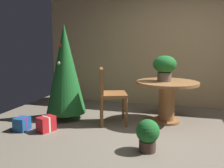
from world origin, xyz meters
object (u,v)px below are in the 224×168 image
(potted_plant, at_px, (148,134))
(gift_box_red, at_px, (46,124))
(flower_vase, at_px, (165,66))
(wooden_chair_left_near, at_px, (109,92))
(round_dining_table, at_px, (167,95))
(holiday_tree, at_px, (65,69))
(gift_box_blue, at_px, (22,124))

(potted_plant, bearing_deg, gift_box_red, 169.83)
(flower_vase, relative_size, wooden_chair_left_near, 0.46)
(round_dining_table, distance_m, potted_plant, 1.30)
(round_dining_table, height_order, holiday_tree, holiday_tree)
(round_dining_table, relative_size, gift_box_blue, 4.74)
(wooden_chair_left_near, height_order, gift_box_blue, wooden_chair_left_near)
(flower_vase, distance_m, wooden_chair_left_near, 1.04)
(holiday_tree, distance_m, potted_plant, 2.00)
(round_dining_table, xyz_separation_m, flower_vase, (-0.06, 0.01, 0.48))
(round_dining_table, distance_m, gift_box_red, 2.04)
(flower_vase, relative_size, potted_plant, 1.07)
(flower_vase, bearing_deg, holiday_tree, -170.34)
(flower_vase, bearing_deg, round_dining_table, -14.56)
(holiday_tree, relative_size, potted_plant, 4.12)
(flower_vase, height_order, wooden_chair_left_near, flower_vase)
(flower_vase, relative_size, gift_box_blue, 1.97)
(gift_box_red, relative_size, potted_plant, 0.74)
(gift_box_blue, distance_m, gift_box_red, 0.39)
(flower_vase, xyz_separation_m, gift_box_blue, (-2.08, -1.07, -0.86))
(round_dining_table, bearing_deg, flower_vase, 165.44)
(round_dining_table, xyz_separation_m, potted_plant, (-0.16, -1.26, -0.26))
(round_dining_table, height_order, potted_plant, round_dining_table)
(gift_box_blue, relative_size, potted_plant, 0.54)
(round_dining_table, height_order, wooden_chair_left_near, wooden_chair_left_near)
(round_dining_table, relative_size, gift_box_red, 3.44)
(wooden_chair_left_near, bearing_deg, round_dining_table, 20.00)
(wooden_chair_left_near, bearing_deg, gift_box_blue, -149.31)
(round_dining_table, distance_m, wooden_chair_left_near, 1.00)
(gift_box_red, bearing_deg, wooden_chair_left_near, 38.09)
(flower_vase, xyz_separation_m, gift_box_red, (-1.69, -0.99, -0.85))
(flower_vase, height_order, gift_box_red, flower_vase)
(holiday_tree, xyz_separation_m, gift_box_blue, (-0.37, -0.78, -0.79))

